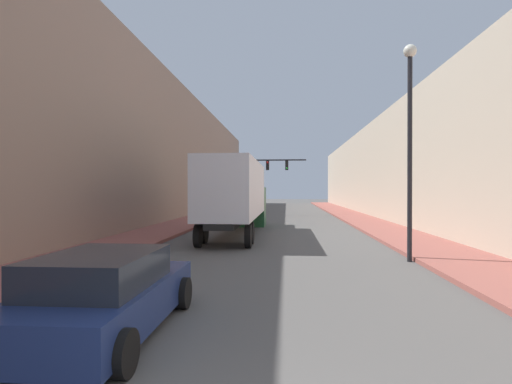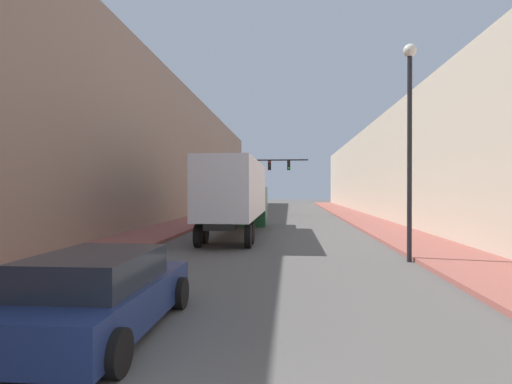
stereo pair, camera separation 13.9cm
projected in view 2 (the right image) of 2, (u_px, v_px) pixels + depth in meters
sidewalk_right at (362, 219)px, 31.75m from camera, size 3.07×80.00×0.15m
sidewalk_left at (201, 218)px, 32.86m from camera, size 3.07×80.00×0.15m
building_right at (421, 167)px, 31.34m from camera, size 6.00×80.00×8.42m
building_left at (147, 151)px, 33.21m from camera, size 6.00×80.00×11.32m
semi_truck at (239, 194)px, 21.80m from camera, size 2.43×12.73×3.89m
sedan_car at (100, 294)px, 6.79m from camera, size 2.14×4.32×1.40m
traffic_signal_gantry at (254, 173)px, 38.27m from camera, size 7.44×0.35×5.57m
street_lamp at (410, 124)px, 13.49m from camera, size 0.44×0.44×7.38m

